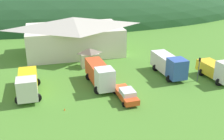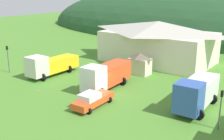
% 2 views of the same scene
% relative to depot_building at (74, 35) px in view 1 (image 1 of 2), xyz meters
% --- Properties ---
extents(ground_plane, '(200.00, 200.00, 0.00)m').
position_rel_depot_building_xyz_m(ground_plane, '(2.53, -17.65, -3.57)').
color(ground_plane, '#4C842D').
extents(forested_hill_backdrop, '(134.68, 60.00, 30.13)m').
position_rel_depot_building_xyz_m(forested_hill_backdrop, '(2.53, 42.57, -3.57)').
color(forested_hill_backdrop, '#234C28').
rests_on(forested_hill_backdrop, ground).
extents(depot_building, '(19.01, 11.98, 6.92)m').
position_rel_depot_building_xyz_m(depot_building, '(0.00, 0.00, 0.00)').
color(depot_building, silver).
rests_on(depot_building, ground).
extents(play_shed_cream, '(3.21, 2.19, 3.18)m').
position_rel_depot_building_xyz_m(play_shed_cream, '(1.47, -8.19, -1.93)').
color(play_shed_cream, beige).
rests_on(play_shed_cream, ground).
extents(flatbed_truck_yellow, '(3.33, 8.24, 3.25)m').
position_rel_depot_building_xyz_m(flatbed_truck_yellow, '(-8.38, -16.53, -1.95)').
color(flatbed_truck_yellow, silver).
rests_on(flatbed_truck_yellow, ground).
extents(heavy_rig_white, '(3.39, 8.10, 3.47)m').
position_rel_depot_building_xyz_m(heavy_rig_white, '(1.45, -16.18, -1.74)').
color(heavy_rig_white, white).
rests_on(heavy_rig_white, ground).
extents(box_truck_blue, '(3.43, 7.83, 3.48)m').
position_rel_depot_building_xyz_m(box_truck_blue, '(12.57, -15.27, -1.72)').
color(box_truck_blue, '#3356AD').
rests_on(box_truck_blue, ground).
extents(heavy_rig_striped, '(3.66, 6.80, 3.44)m').
position_rel_depot_building_xyz_m(heavy_rig_striped, '(18.86, -18.90, -1.87)').
color(heavy_rig_striped, silver).
rests_on(heavy_rig_striped, ground).
extents(service_pickup_orange, '(2.42, 5.30, 1.66)m').
position_rel_depot_building_xyz_m(service_pickup_orange, '(3.75, -21.35, -2.74)').
color(service_pickup_orange, '#E55021').
rests_on(service_pickup_orange, ground).
extents(traffic_light_east, '(0.20, 0.32, 3.64)m').
position_rel_depot_building_xyz_m(traffic_light_east, '(15.83, -18.31, -1.30)').
color(traffic_light_east, '#4C4C51').
rests_on(traffic_light_east, ground).
extents(traffic_cone_near_pickup, '(0.36, 0.36, 0.58)m').
position_rel_depot_building_xyz_m(traffic_cone_near_pickup, '(-4.17, -21.99, -3.57)').
color(traffic_cone_near_pickup, orange).
rests_on(traffic_cone_near_pickup, ground).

